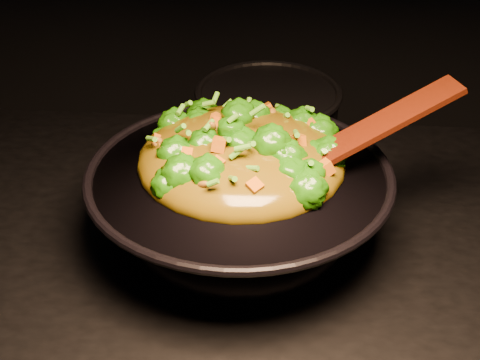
# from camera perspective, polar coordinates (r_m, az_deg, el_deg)

# --- Properties ---
(wok) EXTENTS (0.49, 0.49, 0.11)m
(wok) POSITION_cam_1_polar(r_m,az_deg,el_deg) (0.96, -0.05, -2.25)
(wok) COLOR black
(wok) RESTS_ON stovetop
(stir_fry) EXTENTS (0.33, 0.33, 0.09)m
(stir_fry) POSITION_cam_1_polar(r_m,az_deg,el_deg) (0.92, 0.11, 3.70)
(stir_fry) COLOR #226E07
(stir_fry) RESTS_ON wok
(spatula) EXTENTS (0.26, 0.14, 0.11)m
(spatula) POSITION_cam_1_polar(r_m,az_deg,el_deg) (0.92, 9.09, 3.31)
(spatula) COLOR #360F05
(spatula) RESTS_ON wok
(back_pot) EXTENTS (0.27, 0.27, 0.12)m
(back_pot) POSITION_cam_1_polar(r_m,az_deg,el_deg) (1.13, 2.17, 4.29)
(back_pot) COLOR black
(back_pot) RESTS_ON stovetop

